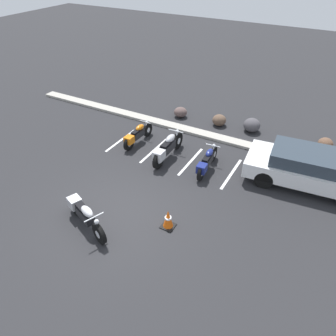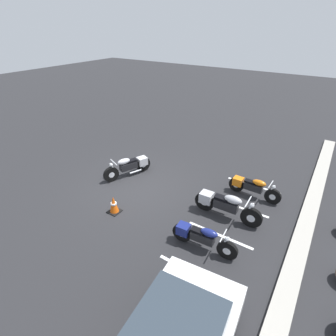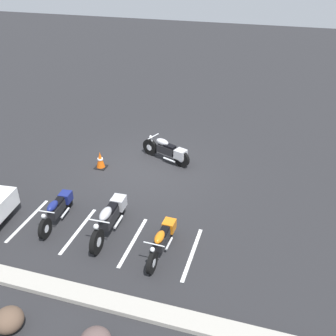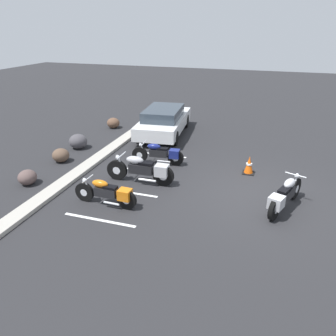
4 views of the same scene
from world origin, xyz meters
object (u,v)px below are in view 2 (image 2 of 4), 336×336
(parked_bike_0, at_px, (252,187))
(parked_bike_2, at_px, (201,237))
(parked_bike_1, at_px, (224,204))
(traffic_cone, at_px, (114,205))
(motorcycle_silver_featured, at_px, (130,166))

(parked_bike_0, bearing_deg, parked_bike_2, -94.93)
(parked_bike_1, relative_size, parked_bike_2, 1.17)
(parked_bike_1, height_order, traffic_cone, parked_bike_1)
(parked_bike_2, xyz_separation_m, traffic_cone, (0.16, -3.21, -0.11))
(parked_bike_2, relative_size, traffic_cone, 3.12)
(parked_bike_0, height_order, parked_bike_1, parked_bike_1)
(traffic_cone, bearing_deg, parked_bike_2, 92.90)
(motorcycle_silver_featured, relative_size, parked_bike_2, 1.03)
(parked_bike_2, bearing_deg, parked_bike_0, 79.13)
(parked_bike_1, bearing_deg, parked_bike_2, -91.19)
(parked_bike_1, relative_size, traffic_cone, 3.65)
(parked_bike_0, distance_m, traffic_cone, 5.03)
(traffic_cone, bearing_deg, motorcycle_silver_featured, -152.38)
(parked_bike_1, bearing_deg, traffic_cone, -151.44)
(parked_bike_1, height_order, parked_bike_2, parked_bike_1)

